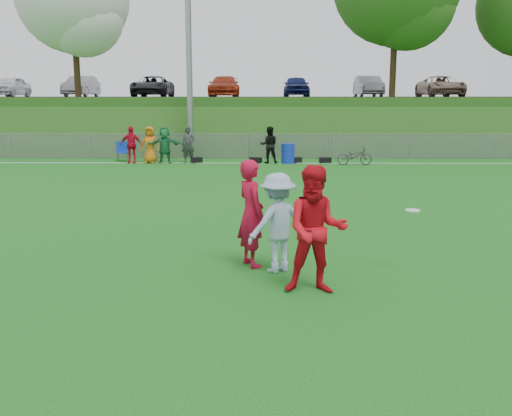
{
  "coord_description": "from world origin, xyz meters",
  "views": [
    {
      "loc": [
        0.7,
        -8.47,
        2.89
      ],
      "look_at": [
        0.59,
        0.5,
        1.19
      ],
      "focal_mm": 40.0,
      "sensor_mm": 36.0,
      "label": 1
    }
  ],
  "objects_px": {
    "player_blue": "(277,223)",
    "recycling_bin": "(288,153)",
    "frisbee": "(413,210)",
    "bicycle": "(355,156)",
    "player_red_left": "(251,213)",
    "player_red_center": "(316,230)"
  },
  "relations": [
    {
      "from": "player_red_center",
      "to": "recycling_bin",
      "type": "bearing_deg",
      "value": 91.95
    },
    {
      "from": "player_red_center",
      "to": "player_blue",
      "type": "xyz_separation_m",
      "value": [
        -0.56,
        1.09,
        -0.13
      ]
    },
    {
      "from": "player_red_center",
      "to": "frisbee",
      "type": "xyz_separation_m",
      "value": [
        1.7,
        1.05,
        0.1
      ]
    },
    {
      "from": "player_red_left",
      "to": "recycling_bin",
      "type": "bearing_deg",
      "value": -31.26
    },
    {
      "from": "player_red_center",
      "to": "player_blue",
      "type": "distance_m",
      "value": 1.23
    },
    {
      "from": "frisbee",
      "to": "bicycle",
      "type": "bearing_deg",
      "value": 84.32
    },
    {
      "from": "recycling_bin",
      "to": "bicycle",
      "type": "bearing_deg",
      "value": -14.34
    },
    {
      "from": "player_red_center",
      "to": "player_red_left",
      "type": "bearing_deg",
      "value": 128.53
    },
    {
      "from": "player_red_left",
      "to": "bicycle",
      "type": "distance_m",
      "value": 16.52
    },
    {
      "from": "player_red_left",
      "to": "player_blue",
      "type": "relative_size",
      "value": 1.11
    },
    {
      "from": "player_red_center",
      "to": "player_blue",
      "type": "height_order",
      "value": "player_red_center"
    },
    {
      "from": "player_blue",
      "to": "recycling_bin",
      "type": "distance_m",
      "value": 17.05
    },
    {
      "from": "player_red_center",
      "to": "player_blue",
      "type": "relative_size",
      "value": 1.15
    },
    {
      "from": "player_red_center",
      "to": "bicycle",
      "type": "relative_size",
      "value": 1.24
    },
    {
      "from": "player_blue",
      "to": "bicycle",
      "type": "relative_size",
      "value": 1.08
    },
    {
      "from": "player_red_left",
      "to": "frisbee",
      "type": "relative_size",
      "value": 7.6
    },
    {
      "from": "frisbee",
      "to": "bicycle",
      "type": "xyz_separation_m",
      "value": [
        1.62,
        16.3,
        -0.66
      ]
    },
    {
      "from": "player_blue",
      "to": "frisbee",
      "type": "xyz_separation_m",
      "value": [
        2.26,
        -0.04,
        0.23
      ]
    },
    {
      "from": "player_blue",
      "to": "recycling_bin",
      "type": "xyz_separation_m",
      "value": [
        0.91,
        17.02,
        -0.39
      ]
    },
    {
      "from": "player_red_center",
      "to": "frisbee",
      "type": "relative_size",
      "value": 7.84
    },
    {
      "from": "player_red_left",
      "to": "recycling_bin",
      "type": "distance_m",
      "value": 16.75
    },
    {
      "from": "player_red_left",
      "to": "recycling_bin",
      "type": "relative_size",
      "value": 2.08
    }
  ]
}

